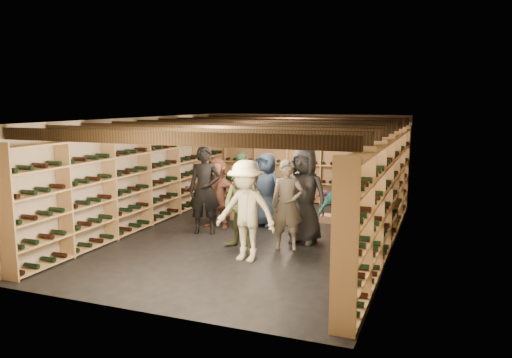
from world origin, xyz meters
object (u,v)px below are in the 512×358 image
object	(u,v)px
person_3	(246,211)
person_11	(350,200)
person_10	(241,189)
crate_loose	(332,219)
crate_stack_left	(242,202)
person_1	(205,190)
person_2	(241,207)
crate_stack_right	(300,217)
person_8	(363,206)
person_12	(304,196)
person_6	(266,190)
person_7	(287,205)
person_4	(350,214)
person_5	(217,193)

from	to	relation	value
person_3	person_11	size ratio (longest dim) A/B	1.18
person_10	crate_loose	bearing A→B (deg)	24.60
crate_stack_left	person_1	distance (m)	1.52
person_2	crate_loose	bearing A→B (deg)	83.38
person_1	person_3	xyz separation A→B (m)	(1.49, -1.38, -0.04)
crate_stack_right	person_8	distance (m)	2.09
person_12	crate_loose	bearing A→B (deg)	89.61
person_6	person_7	size ratio (longest dim) A/B	0.98
person_10	person_2	bearing A→B (deg)	-71.18
person_1	person_12	distance (m)	2.12
person_2	person_4	bearing A→B (deg)	7.45
person_6	person_12	xyz separation A→B (m)	(1.14, -0.98, 0.11)
person_8	person_12	world-z (taller)	person_12
person_3	person_11	bearing A→B (deg)	64.78
person_1	person_5	distance (m)	0.57
person_6	crate_stack_left	bearing A→B (deg)	168.28
person_7	person_1	bearing A→B (deg)	152.31
person_4	person_10	distance (m)	3.42
person_2	person_4	xyz separation A→B (m)	(2.06, -0.30, 0.10)
person_2	person_4	size ratio (longest dim) A/B	0.90
person_8	person_12	distance (m)	1.13
crate_stack_right	person_8	xyz separation A→B (m)	(1.58, -1.22, 0.61)
crate_stack_left	person_4	bearing A→B (deg)	-40.37
crate_loose	person_7	size ratio (longest dim) A/B	0.30
crate_stack_left	crate_loose	size ratio (longest dim) A/B	1.70
crate_stack_left	person_2	world-z (taller)	person_2
person_1	person_4	world-z (taller)	person_1
person_8	person_2	bearing A→B (deg)	-156.26
person_6	person_11	distance (m)	1.90
crate_loose	person_5	distance (m)	2.72
person_1	person_5	size ratio (longest dim) A/B	1.19
person_12	person_3	bearing A→B (deg)	-108.59
person_8	crate_loose	bearing A→B (deg)	116.94
person_1	person_10	xyz separation A→B (m)	(0.46, 0.86, -0.09)
crate_stack_left	person_4	distance (m)	3.97
crate_loose	person_10	xyz separation A→B (m)	(-1.83, -1.00, 0.74)
person_1	person_6	world-z (taller)	person_1
person_5	person_8	bearing A→B (deg)	-4.45
crate_loose	person_3	xyz separation A→B (m)	(-0.79, -3.24, 0.80)
person_6	person_11	xyz separation A→B (m)	(1.89, -0.16, -0.08)
person_7	person_4	bearing A→B (deg)	-41.86
person_4	person_10	world-z (taller)	person_4
person_1	person_11	bearing A→B (deg)	-1.18
person_11	person_3	bearing A→B (deg)	-106.13
person_2	person_5	size ratio (longest dim) A/B	1.05
person_12	person_10	bearing A→B (deg)	159.22
person_4	person_7	size ratio (longest dim) A/B	1.08
crate_stack_left	person_7	size ratio (longest dim) A/B	0.51
person_6	person_10	world-z (taller)	person_10
person_5	person_8	distance (m)	3.25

